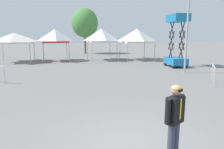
{
  "coord_description": "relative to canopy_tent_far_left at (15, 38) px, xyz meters",
  "views": [
    {
      "loc": [
        -1.8,
        -4.76,
        2.84
      ],
      "look_at": [
        0.35,
        3.1,
        1.3
      ],
      "focal_mm": 33.52,
      "sensor_mm": 36.0,
      "label": 1
    }
  ],
  "objects": [
    {
      "name": "ground_plane",
      "position": [
        5.81,
        -19.42,
        -2.51
      ],
      "size": [
        140.0,
        140.0,
        0.0
      ],
      "primitive_type": "plane",
      "color": "slate"
    },
    {
      "name": "canopy_tent_far_left",
      "position": [
        0.0,
        0.0,
        0.0
      ],
      "size": [
        3.64,
        3.64,
        3.07
      ],
      "color": "#9E9EA3",
      "rests_on": "ground"
    },
    {
      "name": "canopy_tent_behind_center",
      "position": [
        4.14,
        -0.16,
        0.23
      ],
      "size": [
        2.86,
        2.86,
        3.48
      ],
      "color": "#9E9EA3",
      "rests_on": "ground"
    },
    {
      "name": "canopy_tent_right_of_center",
      "position": [
        9.2,
        -0.7,
        0.27
      ],
      "size": [
        3.03,
        3.03,
        3.54
      ],
      "color": "#9E9EA3",
      "rests_on": "ground"
    },
    {
      "name": "canopy_tent_center",
      "position": [
        13.15,
        -1.53,
        0.25
      ],
      "size": [
        3.45,
        3.45,
        3.55
      ],
      "color": "#9E9EA3",
      "rests_on": "ground"
    },
    {
      "name": "scissor_lift",
      "position": [
        14.56,
        -7.49,
        -1.15
      ],
      "size": [
        1.69,
        2.46,
        4.63
      ],
      "color": "black",
      "rests_on": "ground"
    },
    {
      "name": "person_foreground",
      "position": [
        6.51,
        -20.32,
        -1.48
      ],
      "size": [
        0.59,
        0.4,
        1.78
      ],
      "color": "#33384C",
      "rests_on": "ground"
    },
    {
      "name": "light_pole_near_lift",
      "position": [
        13.42,
        -10.6,
        2.51
      ],
      "size": [
        0.36,
        0.36,
        8.9
      ],
      "color": "#9E9EA3",
      "rests_on": "ground"
    },
    {
      "name": "tree_behind_tents_left",
      "position": [
        8.62,
        8.41,
        2.15
      ],
      "size": [
        4.01,
        4.01,
        6.88
      ],
      "color": "brown",
      "rests_on": "ground"
    },
    {
      "name": "crowd_barrier_near_person",
      "position": [
        13.04,
        -14.0,
        -1.76
      ],
      "size": [
        1.29,
        1.72,
        1.08
      ],
      "color": "#B7BABF",
      "rests_on": "ground"
    }
  ]
}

